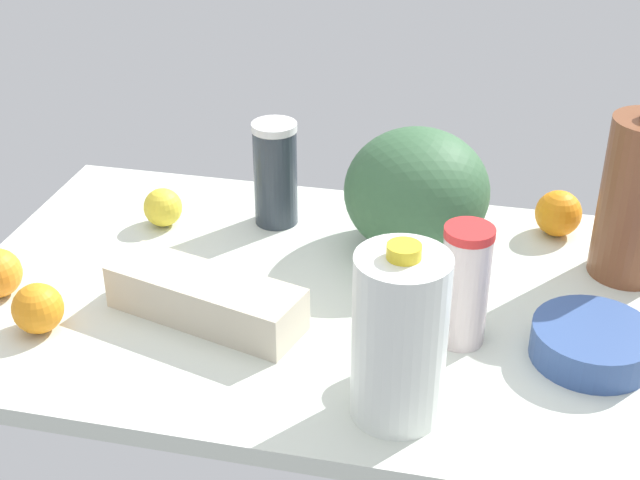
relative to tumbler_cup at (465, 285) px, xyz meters
The scene contains 11 objects.
countertop 27.38cm from the tumbler_cup, 18.80° to the right, with size 120.00×76.00×3.00cm, color silver.
tumbler_cup is the anchor object (origin of this frame).
watermelon 28.80cm from the tumbler_cup, 68.34° to the right, with size 25.39×25.39×22.08cm, color #36603D.
egg_carton 40.10cm from the tumbler_cup, ahead, with size 31.74×10.15×7.27cm, color beige.
chocolate_milk_jug 36.86cm from the tumbler_cup, 134.99° to the right, with size 12.65×12.65×29.75cm.
mixing_bowl 20.42cm from the tumbler_cup, behind, with size 17.85×17.85×5.29cm, color #334F8B.
shaker_bottle 48.05cm from the tumbler_cup, 39.42° to the right, with size 8.28×8.28×19.85cm.
milk_jug 19.90cm from the tumbler_cup, 68.86° to the left, with size 12.52×12.52×26.02cm.
orange_near_front 40.24cm from the tumbler_cup, 111.19° to the right, with size 8.45×8.45×8.45cm, color orange.
orange_far_back 64.74cm from the tumbler_cup, 10.43° to the left, with size 7.88×7.88×7.88cm, color orange.
lemon_loose 62.76cm from the tumbler_cup, 23.23° to the right, with size 7.21×7.21×7.21cm, color yellow.
Camera 1 is at (-27.14, 120.50, 83.14)cm, focal length 50.00 mm.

